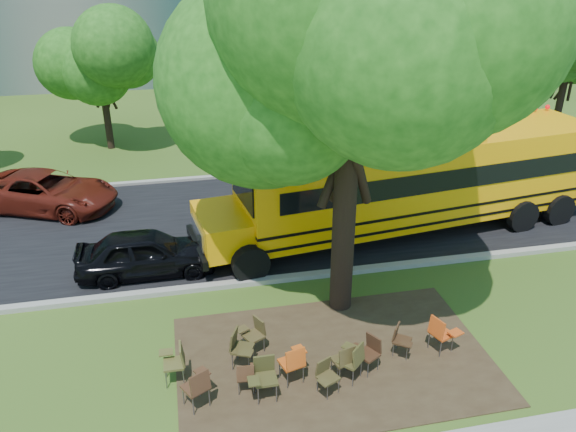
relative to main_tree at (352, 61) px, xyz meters
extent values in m
plane|color=#335019|center=(-1.75, -1.50, -6.23)|extent=(160.00, 160.00, 0.00)
cube|color=#382819|center=(-0.75, -2.00, -6.22)|extent=(7.00, 4.50, 0.03)
cube|color=black|center=(-1.75, 5.50, -6.21)|extent=(80.00, 8.00, 0.04)
cube|color=gray|center=(-1.75, 1.50, -6.16)|extent=(80.00, 0.25, 0.14)
cube|color=gray|center=(-1.75, 9.60, -6.16)|extent=(80.00, 0.25, 0.14)
cylinder|color=black|center=(-6.75, 14.50, -4.48)|extent=(0.32, 0.32, 3.50)
sphere|color=#1B5513|center=(-6.75, 14.50, -2.01)|extent=(4.80, 4.80, 4.80)
cylinder|color=black|center=(6.25, 12.50, -4.13)|extent=(0.38, 0.38, 4.20)
sphere|color=#1B5513|center=(6.25, 12.50, -1.19)|extent=(5.60, 5.60, 5.60)
cylinder|color=black|center=(14.25, 11.50, -4.43)|extent=(0.34, 0.34, 3.60)
sphere|color=#1B5513|center=(14.25, 11.50, -1.88)|extent=(5.00, 5.00, 5.00)
cylinder|color=black|center=(0.00, 0.00, -3.65)|extent=(0.56, 0.56, 5.17)
sphere|color=#1B5513|center=(0.00, 0.00, 0.02)|extent=(7.20, 7.20, 7.20)
cube|color=#FFA608|center=(3.78, 3.82, -4.34)|extent=(12.00, 4.21, 2.62)
cube|color=black|center=(4.10, 3.86, -4.04)|extent=(11.38, 4.17, 0.64)
cube|color=#FFA608|center=(-2.71, 2.95, -5.17)|extent=(1.69, 2.51, 1.02)
cube|color=black|center=(3.78, 3.82, -5.01)|extent=(12.03, 4.25, 0.09)
cube|color=black|center=(3.78, 3.82, -5.40)|extent=(12.03, 4.25, 0.09)
cylinder|color=black|center=(-2.08, 1.68, -5.70)|extent=(1.10, 0.46, 1.07)
cylinder|color=black|center=(-2.43, 4.33, -5.70)|extent=(1.10, 0.46, 1.07)
cylinder|color=black|center=(7.03, 2.91, -5.70)|extent=(1.10, 0.46, 1.07)
cylinder|color=black|center=(6.67, 5.55, -5.70)|extent=(1.10, 0.46, 1.07)
cylinder|color=black|center=(8.51, 3.11, -5.70)|extent=(1.10, 0.46, 1.07)
cylinder|color=black|center=(8.16, 5.75, -5.70)|extent=(1.10, 0.46, 1.07)
cube|color=#492B1A|center=(-3.86, -2.82, -5.74)|extent=(0.62, 0.61, 0.06)
cube|color=#492B1A|center=(-3.77, -2.99, -5.50)|extent=(0.44, 0.30, 0.44)
cube|color=#492B1A|center=(-3.71, -2.56, -5.61)|extent=(0.36, 0.39, 0.03)
cylinder|color=slate|center=(-4.12, -2.75, -5.99)|extent=(0.03, 0.03, 0.50)
cylinder|color=slate|center=(-3.61, -2.89, -5.99)|extent=(0.03, 0.03, 0.50)
cube|color=#4B2D1A|center=(-2.83, -2.58, -5.84)|extent=(0.40, 0.38, 0.04)
cube|color=#4B2D1A|center=(-2.84, -2.74, -5.64)|extent=(0.36, 0.11, 0.36)
cube|color=#4B2D1A|center=(-2.61, -2.47, -5.73)|extent=(0.21, 0.26, 0.03)
cylinder|color=slate|center=(-2.97, -2.42, -6.04)|extent=(0.02, 0.02, 0.40)
cylinder|color=slate|center=(-2.69, -2.74, -6.04)|extent=(0.02, 0.02, 0.40)
cube|color=#D85417|center=(-1.84, -2.50, -5.74)|extent=(0.56, 0.55, 0.06)
cube|color=#D85417|center=(-1.78, -2.69, -5.50)|extent=(0.45, 0.22, 0.44)
cube|color=#D85417|center=(-1.62, -2.28, -5.61)|extent=(0.31, 0.36, 0.03)
cylinder|color=slate|center=(-2.06, -2.37, -5.99)|extent=(0.03, 0.03, 0.50)
cylinder|color=slate|center=(-1.61, -2.63, -5.99)|extent=(0.03, 0.03, 0.50)
cube|color=#423F1C|center=(-2.45, -2.87, -5.74)|extent=(0.46, 0.44, 0.05)
cube|color=#423F1C|center=(-2.45, -2.68, -5.50)|extent=(0.44, 0.11, 0.44)
cube|color=#423F1C|center=(-2.72, -3.03, -5.61)|extent=(0.24, 0.31, 0.03)
cylinder|color=slate|center=(-2.27, -3.06, -5.99)|extent=(0.03, 0.03, 0.49)
cylinder|color=slate|center=(-2.64, -2.69, -5.99)|extent=(0.03, 0.03, 0.49)
cube|color=#483C1F|center=(-0.73, -2.59, -5.78)|extent=(0.51, 0.50, 0.05)
cube|color=#483C1F|center=(-0.69, -2.77, -5.56)|extent=(0.41, 0.19, 0.40)
cube|color=#483C1F|center=(-0.53, -2.39, -5.66)|extent=(0.29, 0.33, 0.03)
cylinder|color=slate|center=(-0.94, -2.47, -6.01)|extent=(0.02, 0.02, 0.45)
cylinder|color=slate|center=(-0.52, -2.71, -6.01)|extent=(0.02, 0.02, 0.45)
cube|color=#453C1E|center=(-1.17, -3.01, -5.82)|extent=(0.51, 0.50, 0.05)
cube|color=#453C1E|center=(-1.25, -2.87, -5.62)|extent=(0.37, 0.24, 0.37)
cube|color=#453C1E|center=(-1.31, -3.23, -5.71)|extent=(0.30, 0.32, 0.03)
cylinder|color=slate|center=(-0.96, -3.08, -6.03)|extent=(0.02, 0.02, 0.41)
cylinder|color=slate|center=(-1.38, -2.95, -6.03)|extent=(0.02, 0.02, 0.41)
cube|color=#3E2416|center=(-0.15, -2.52, -5.78)|extent=(0.56, 0.56, 0.05)
cube|color=#3E2416|center=(0.01, -2.43, -5.56)|extent=(0.28, 0.39, 0.40)
cube|color=#3E2416|center=(-0.39, -2.39, -5.66)|extent=(0.35, 0.33, 0.03)
cylinder|color=slate|center=(-0.21, -2.76, -6.01)|extent=(0.02, 0.02, 0.45)
cylinder|color=slate|center=(-0.09, -2.29, -6.01)|extent=(0.02, 0.02, 0.45)
cube|color=#D44D16|center=(1.73, -2.21, -5.75)|extent=(0.56, 0.57, 0.05)
cube|color=#D44D16|center=(1.54, -2.28, -5.51)|extent=(0.24, 0.44, 0.43)
cube|color=#D44D16|center=(1.96, -2.41, -5.62)|extent=(0.36, 0.32, 0.03)
cylinder|color=slate|center=(1.84, -1.98, -5.99)|extent=(0.03, 0.03, 0.49)
cylinder|color=slate|center=(1.62, -2.45, -5.99)|extent=(0.03, 0.03, 0.49)
cube|color=brown|center=(-4.27, -2.00, -5.76)|extent=(0.43, 0.45, 0.05)
cube|color=brown|center=(-4.08, -2.00, -5.52)|extent=(0.10, 0.42, 0.43)
cube|color=brown|center=(-4.42, -1.74, -5.63)|extent=(0.30, 0.24, 0.03)
cylinder|color=slate|center=(-4.45, -2.18, -6.00)|extent=(0.03, 0.03, 0.48)
cylinder|color=slate|center=(-4.09, -1.82, -6.00)|extent=(0.03, 0.03, 0.48)
cube|color=#4A3E20|center=(-2.48, -1.38, -5.79)|extent=(0.55, 0.56, 0.05)
cube|color=#4A3E20|center=(-2.32, -1.29, -5.57)|extent=(0.27, 0.40, 0.40)
cube|color=#4A3E20|center=(-2.71, -1.23, -5.67)|extent=(0.35, 0.32, 0.03)
cylinder|color=slate|center=(-2.55, -1.61, -6.01)|extent=(0.02, 0.02, 0.45)
cylinder|color=slate|center=(-2.40, -1.15, -6.01)|extent=(0.02, 0.02, 0.45)
cube|color=#443C1D|center=(-2.78, -1.82, -5.75)|extent=(0.58, 0.60, 0.05)
cube|color=#443C1D|center=(-2.96, -1.74, -5.51)|extent=(0.28, 0.44, 0.44)
cube|color=#443C1D|center=(-2.75, -2.12, -5.62)|extent=(0.38, 0.34, 0.03)
cylinder|color=slate|center=(-2.54, -1.73, -5.99)|extent=(0.03, 0.03, 0.49)
cylinder|color=slate|center=(-3.03, -1.91, -5.99)|extent=(0.03, 0.03, 0.49)
cube|color=#46411E|center=(-0.60, -2.69, -5.75)|extent=(0.63, 0.63, 0.05)
cube|color=#46411E|center=(-0.47, -2.83, -5.51)|extent=(0.38, 0.37, 0.44)
cube|color=#46411E|center=(-0.52, -2.40, -5.62)|extent=(0.38, 0.38, 0.03)
cylinder|color=slate|center=(-0.87, -2.68, -5.99)|extent=(0.03, 0.03, 0.49)
cylinder|color=slate|center=(-0.34, -2.69, -5.99)|extent=(0.03, 0.03, 0.49)
cube|color=#3C2615|center=(0.79, -2.19, -5.82)|extent=(0.52, 0.53, 0.05)
cube|color=#3C2615|center=(0.66, -2.09, -5.62)|extent=(0.29, 0.35, 0.37)
cube|color=#3C2615|center=(0.77, -2.44, -5.71)|extent=(0.33, 0.31, 0.03)
cylinder|color=slate|center=(1.01, -2.15, -6.03)|extent=(0.02, 0.02, 0.41)
cylinder|color=slate|center=(0.58, -2.22, -6.03)|extent=(0.02, 0.02, 0.41)
imported|color=black|center=(-4.89, 2.70, -5.57)|extent=(3.88, 1.56, 1.32)
imported|color=#53170E|center=(-8.42, 7.89, -5.55)|extent=(5.46, 4.08, 1.38)
camera|label=1|loc=(-3.83, -11.63, 2.16)|focal=35.00mm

